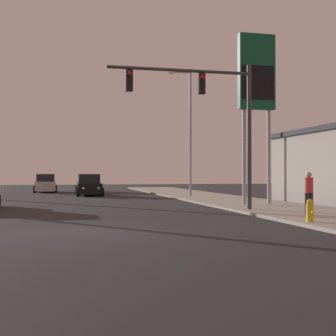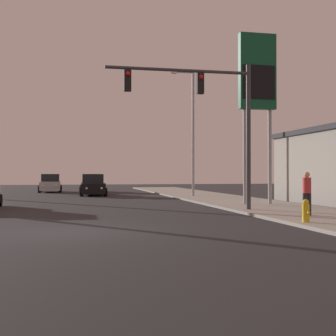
# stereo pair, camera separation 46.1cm
# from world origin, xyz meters

# --- Properties ---
(ground_plane) EXTENTS (120.00, 120.00, 0.00)m
(ground_plane) POSITION_xyz_m (0.00, 0.00, 0.00)
(ground_plane) COLOR #28282B
(sidewalk_right) EXTENTS (5.00, 60.00, 0.12)m
(sidewalk_right) POSITION_xyz_m (9.50, 10.00, 0.06)
(sidewalk_right) COLOR #9E998E
(sidewalk_right) RESTS_ON ground
(car_black) EXTENTS (2.04, 4.33, 1.68)m
(car_black) POSITION_xyz_m (1.58, 22.93, 0.76)
(car_black) COLOR black
(car_black) RESTS_ON ground
(car_silver) EXTENTS (2.04, 4.32, 1.68)m
(car_silver) POSITION_xyz_m (-1.95, 30.60, 0.76)
(car_silver) COLOR #B7B7BC
(car_silver) RESTS_ON ground
(car_red) EXTENTS (2.04, 4.32, 1.68)m
(car_red) POSITION_xyz_m (1.80, 30.24, 0.76)
(car_red) COLOR maroon
(car_red) RESTS_ON ground
(traffic_light_mast) EXTENTS (6.51, 0.36, 6.50)m
(traffic_light_mast) POSITION_xyz_m (5.87, 5.65, 4.68)
(traffic_light_mast) COLOR #38383D
(traffic_light_mast) RESTS_ON sidewalk_right
(street_lamp) EXTENTS (1.74, 0.24, 9.00)m
(street_lamp) POSITION_xyz_m (8.36, 18.31, 5.12)
(street_lamp) COLOR #99999E
(street_lamp) RESTS_ON sidewalk_right
(gas_station_sign) EXTENTS (2.00, 0.42, 9.00)m
(gas_station_sign) POSITION_xyz_m (9.53, 9.04, 6.62)
(gas_station_sign) COLOR #99999E
(gas_station_sign) RESTS_ON sidewalk_right
(fire_hydrant) EXTENTS (0.24, 0.34, 0.76)m
(fire_hydrant) POSITION_xyz_m (7.46, 0.03, 0.49)
(fire_hydrant) COLOR gold
(fire_hydrant) RESTS_ON sidewalk_right
(pedestrian_on_sidewalk) EXTENTS (0.34, 0.32, 1.67)m
(pedestrian_on_sidewalk) POSITION_xyz_m (8.74, 2.32, 1.03)
(pedestrian_on_sidewalk) COLOR #23232D
(pedestrian_on_sidewalk) RESTS_ON sidewalk_right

